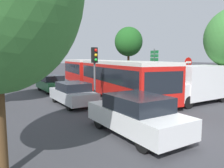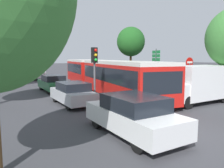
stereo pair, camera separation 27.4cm
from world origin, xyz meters
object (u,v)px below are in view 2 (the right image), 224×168
object	(u,v)px
articulated_bus	(103,73)
queued_car_green	(53,83)
queued_car_white	(133,115)
white_van	(198,83)
tree_right_mid	(131,42)
queued_car_silver	(73,93)
direction_sign_post	(156,60)
traffic_light	(95,63)
city_bus_rear	(28,67)
no_entry_sign	(189,71)

from	to	relation	value
articulated_bus	queued_car_green	bearing A→B (deg)	-107.05
queued_car_white	queued_car_green	xyz separation A→B (m)	(-0.09, 11.77, -0.06)
queued_car_white	white_van	size ratio (longest dim) A/B	0.85
queued_car_white	tree_right_mid	xyz separation A→B (m)	(9.84, 15.22, 3.87)
queued_car_silver	direction_sign_post	world-z (taller)	direction_sign_post
articulated_bus	traffic_light	distance (m)	5.57
white_van	tree_right_mid	world-z (taller)	tree_right_mid
articulated_bus	city_bus_rear	xyz separation A→B (m)	(-3.87, 16.41, -0.03)
queued_car_silver	traffic_light	bearing A→B (deg)	-117.39
queued_car_green	white_van	xyz separation A→B (m)	(6.78, -8.94, 0.55)
traffic_light	no_entry_sign	world-z (taller)	traffic_light
city_bus_rear	queued_car_white	bearing A→B (deg)	-179.73
direction_sign_post	no_entry_sign	bearing A→B (deg)	92.59
queued_car_silver	tree_right_mid	world-z (taller)	tree_right_mid
city_bus_rear	direction_sign_post	bearing A→B (deg)	-152.94
white_van	traffic_light	xyz separation A→B (m)	(-5.78, 2.62, 1.26)
articulated_bus	queued_car_white	bearing A→B (deg)	-14.19
city_bus_rear	direction_sign_post	size ratio (longest dim) A/B	3.25
queued_car_white	tree_right_mid	world-z (taller)	tree_right_mid
traffic_light	no_entry_sign	bearing A→B (deg)	73.74
queued_car_white	white_van	distance (m)	7.28
queued_car_green	no_entry_sign	distance (m)	10.78
queued_car_white	articulated_bus	bearing A→B (deg)	-22.67
queued_car_silver	tree_right_mid	bearing A→B (deg)	-50.23
traffic_light	city_bus_rear	bearing A→B (deg)	172.73
queued_car_white	direction_sign_post	size ratio (longest dim) A/B	1.20
articulated_bus	queued_car_white	world-z (taller)	articulated_bus
articulated_bus	direction_sign_post	size ratio (longest dim) A/B	4.86
no_entry_sign	white_van	bearing A→B (deg)	-34.39
white_van	queued_car_white	bearing A→B (deg)	20.32
city_bus_rear	queued_car_green	bearing A→B (deg)	-179.83
traffic_light	direction_sign_post	world-z (taller)	direction_sign_post
queued_car_silver	city_bus_rear	bearing A→B (deg)	-2.90
articulated_bus	no_entry_sign	world-z (taller)	no_entry_sign
no_entry_sign	direction_sign_post	bearing A→B (deg)	170.87
queued_car_white	queued_car_green	size ratio (longest dim) A/B	1.08
direction_sign_post	traffic_light	bearing A→B (deg)	37.89
traffic_light	direction_sign_post	distance (m)	8.68
queued_car_green	direction_sign_post	bearing A→B (deg)	-108.32
queued_car_white	traffic_light	xyz separation A→B (m)	(0.91, 5.45, 1.75)
no_entry_sign	queued_car_silver	bearing A→B (deg)	-99.05
queued_car_green	tree_right_mid	bearing A→B (deg)	-73.34
city_bus_rear	white_van	world-z (taller)	city_bus_rear
traffic_light	tree_right_mid	size ratio (longest dim) A/B	0.54
city_bus_rear	queued_car_silver	xyz separation A→B (m)	(-0.14, -20.55, -0.77)
queued_car_green	white_van	world-z (taller)	white_van
queued_car_green	tree_right_mid	xyz separation A→B (m)	(9.93, 3.45, 3.93)
white_van	direction_sign_post	xyz separation A→B (m)	(2.01, 6.45, 1.33)
no_entry_sign	direction_sign_post	world-z (taller)	direction_sign_post
white_van	traffic_light	size ratio (longest dim) A/B	1.50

